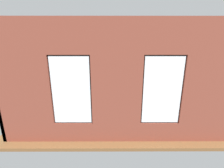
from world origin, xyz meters
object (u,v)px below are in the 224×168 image
at_px(potted_plant_mid_room_small, 124,95).
at_px(potted_plant_by_left_couch, 157,92).
at_px(cup_ceramic, 106,95).
at_px(potted_plant_corner_near_left, 164,84).
at_px(remote_silver, 96,97).
at_px(potted_plant_near_tv, 57,99).
at_px(papasan_chair, 113,87).
at_px(table_plant_small, 115,93).
at_px(tv_flatscreen, 52,84).
at_px(media_console, 53,97).
at_px(couch_by_window, 95,119).
at_px(couch_left, 175,102).
at_px(coffee_table, 106,97).

distance_m(potted_plant_mid_room_small, potted_plant_by_left_couch, 1.81).
relative_size(potted_plant_mid_room_small, potted_plant_by_left_couch, 1.04).
bearing_deg(cup_ceramic, potted_plant_corner_near_left, -155.99).
bearing_deg(remote_silver, potted_plant_near_tv, 123.14).
distance_m(papasan_chair, potted_plant_mid_room_small, 1.15).
bearing_deg(table_plant_small, tv_flatscreen, -3.34).
bearing_deg(cup_ceramic, potted_plant_by_left_couch, -162.53).
bearing_deg(media_console, potted_plant_corner_near_left, -169.02).
height_order(papasan_chair, potted_plant_near_tv, potted_plant_near_tv).
relative_size(potted_plant_near_tv, potted_plant_by_left_couch, 2.35).
height_order(tv_flatscreen, potted_plant_corner_near_left, tv_flatscreen).
height_order(couch_by_window, couch_left, same).
distance_m(couch_by_window, cup_ceramic, 1.99).
bearing_deg(potted_plant_near_tv, potted_plant_corner_near_left, -158.21).
xyz_separation_m(table_plant_small, potted_plant_mid_room_small, (-0.45, -0.16, -0.15)).
bearing_deg(remote_silver, cup_ceramic, -61.96).
bearing_deg(couch_by_window, potted_plant_near_tv, -37.87).
bearing_deg(potted_plant_mid_room_small, couch_by_window, 63.05).
distance_m(couch_by_window, coffee_table, 1.99).
xyz_separation_m(table_plant_small, media_console, (2.94, -0.17, -0.24)).
distance_m(media_console, potted_plant_mid_room_small, 3.39).
xyz_separation_m(cup_ceramic, tv_flatscreen, (2.53, -0.30, 0.46)).
bearing_deg(couch_by_window, media_console, -45.33).
bearing_deg(potted_plant_near_tv, papasan_chair, -139.67).
distance_m(table_plant_small, potted_plant_mid_room_small, 0.50).
distance_m(couch_left, table_plant_small, 2.67).
distance_m(couch_by_window, remote_silver, 1.86).
relative_size(couch_by_window, couch_left, 0.97).
height_order(couch_by_window, cup_ceramic, couch_by_window).
distance_m(coffee_table, media_console, 2.55).
bearing_deg(tv_flatscreen, cup_ceramic, 173.19).
xyz_separation_m(table_plant_small, papasan_chair, (0.09, -1.18, -0.07)).
xyz_separation_m(couch_left, media_console, (5.52, -0.82, -0.06)).
xyz_separation_m(remote_silver, media_console, (2.09, -0.41, -0.14)).
relative_size(couch_left, potted_plant_by_left_couch, 3.42).
distance_m(potted_plant_corner_near_left, potted_plant_by_left_couch, 0.85).
relative_size(couch_by_window, table_plant_small, 8.67).
relative_size(coffee_table, potted_plant_corner_near_left, 1.44).
relative_size(coffee_table, tv_flatscreen, 1.40).
height_order(papasan_chair, potted_plant_mid_room_small, papasan_chair).
xyz_separation_m(coffee_table, cup_ceramic, (0.00, 0.00, 0.10)).
distance_m(remote_silver, potted_plant_mid_room_small, 1.37).
bearing_deg(couch_left, media_console, -101.67).
relative_size(couch_left, remote_silver, 10.71).
height_order(media_console, potted_plant_mid_room_small, potted_plant_mid_room_small).
distance_m(remote_silver, media_console, 2.13).
bearing_deg(potted_plant_near_tv, potted_plant_mid_room_small, -161.67).
xyz_separation_m(potted_plant_near_tv, potted_plant_by_left_couch, (-4.57, -1.46, -0.20)).
height_order(couch_by_window, tv_flatscreen, tv_flatscreen).
relative_size(couch_left, potted_plant_mid_room_small, 3.29).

